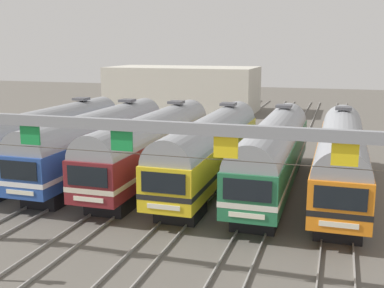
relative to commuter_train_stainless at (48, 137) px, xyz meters
The scene contains 10 objects.
ground_plane 10.64m from the commuter_train_stainless, ahead, with size 160.00×160.00×0.00m, color #5B564F.
track_bed 20.05m from the commuter_train_stainless, 58.79° to the left, with size 22.10×70.00×0.15m.
commuter_train_stainless is the anchor object (origin of this frame).
commuter_train_blue 4.12m from the commuter_train_stainless, ahead, with size 2.88×18.06×5.05m.
commuter_train_maroon 8.24m from the commuter_train_stainless, ahead, with size 2.88×18.06×5.05m.
commuter_train_yellow 12.36m from the commuter_train_stainless, ahead, with size 2.88×18.06×5.05m.
commuter_train_green 16.48m from the commuter_train_stainless, ahead, with size 2.88×18.06×5.05m.
commuter_train_orange 20.60m from the commuter_train_stainless, ahead, with size 2.88×18.06×5.05m.
catenary_gantry 17.19m from the commuter_train_stainless, 52.66° to the right, with size 25.84×0.44×6.97m.
maintenance_building 35.67m from the commuter_train_stainless, 91.93° to the left, with size 20.71×10.00×6.29m, color beige.
Camera 1 is at (10.04, -30.27, 9.23)m, focal length 45.41 mm.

